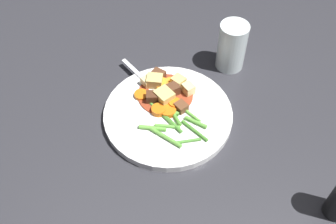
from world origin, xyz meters
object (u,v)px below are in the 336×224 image
(carrot_slice_0, at_px, (159,109))
(potato_chunk_1, at_px, (149,81))
(potato_chunk_2, at_px, (188,89))
(meat_chunk_0, at_px, (173,90))
(potato_chunk_3, at_px, (155,81))
(potato_chunk_0, at_px, (164,97))
(meat_chunk_2, at_px, (153,97))
(carrot_slice_3, at_px, (171,83))
(meat_chunk_1, at_px, (158,76))
(water_glass, at_px, (232,46))
(dinner_plate, at_px, (168,114))
(carrot_slice_1, at_px, (141,95))
(carrot_slice_4, at_px, (162,85))
(meat_chunk_3, at_px, (181,107))
(fork, at_px, (146,82))
(carrot_slice_2, at_px, (175,104))
(carrot_slice_5, at_px, (168,110))
(carrot_slice_6, at_px, (164,90))
(potato_chunk_4, at_px, (178,82))

(carrot_slice_0, distance_m, potato_chunk_1, 0.08)
(potato_chunk_2, relative_size, meat_chunk_0, 0.95)
(potato_chunk_2, distance_m, potato_chunk_3, 0.08)
(potato_chunk_0, relative_size, meat_chunk_2, 1.33)
(carrot_slice_3, bearing_deg, meat_chunk_1, 59.46)
(water_glass, bearing_deg, meat_chunk_0, 129.73)
(potato_chunk_2, distance_m, water_glass, 0.15)
(dinner_plate, bearing_deg, carrot_slice_1, 53.55)
(potato_chunk_2, height_order, water_glass, water_glass)
(potato_chunk_3, bearing_deg, carrot_slice_1, 138.06)
(carrot_slice_3, bearing_deg, carrot_slice_4, 109.80)
(meat_chunk_1, xyz_separation_m, meat_chunk_3, (-0.09, -0.05, -0.00))
(meat_chunk_3, distance_m, water_glass, 0.20)
(carrot_slice_4, bearing_deg, potato_chunk_1, 74.22)
(potato_chunk_1, relative_size, fork, 0.22)
(carrot_slice_1, distance_m, fork, 0.04)
(carrot_slice_1, distance_m, potato_chunk_0, 0.05)
(carrot_slice_2, distance_m, meat_chunk_3, 0.02)
(carrot_slice_4, relative_size, potato_chunk_3, 1.03)
(carrot_slice_2, relative_size, carrot_slice_5, 0.76)
(potato_chunk_1, bearing_deg, dinner_plate, -151.05)
(carrot_slice_6, relative_size, meat_chunk_2, 0.92)
(dinner_plate, bearing_deg, meat_chunk_2, 47.76)
(carrot_slice_0, xyz_separation_m, carrot_slice_4, (0.07, -0.01, 0.00))
(carrot_slice_0, xyz_separation_m, carrot_slice_2, (0.02, -0.03, 0.00))
(carrot_slice_2, height_order, carrot_slice_6, carrot_slice_2)
(potato_chunk_4, distance_m, meat_chunk_1, 0.05)
(carrot_slice_4, bearing_deg, dinner_plate, -169.03)
(potato_chunk_1, relative_size, potato_chunk_3, 0.90)
(meat_chunk_3, height_order, fork, meat_chunk_3)
(potato_chunk_3, height_order, potato_chunk_4, potato_chunk_3)
(dinner_plate, relative_size, potato_chunk_4, 10.29)
(carrot_slice_2, xyz_separation_m, meat_chunk_2, (0.01, 0.05, 0.01))
(meat_chunk_2, distance_m, fork, 0.06)
(carrot_slice_6, relative_size, meat_chunk_0, 0.99)
(fork, bearing_deg, carrot_slice_1, 167.97)
(carrot_slice_1, distance_m, potato_chunk_2, 0.11)
(potato_chunk_3, bearing_deg, potato_chunk_1, 70.06)
(carrot_slice_0, bearing_deg, potato_chunk_0, -20.48)
(potato_chunk_4, bearing_deg, fork, 81.58)
(potato_chunk_2, bearing_deg, carrot_slice_6, 87.31)
(carrot_slice_6, bearing_deg, meat_chunk_0, -107.51)
(fork, bearing_deg, carrot_slice_0, -159.83)
(carrot_slice_6, bearing_deg, dinner_plate, -170.07)
(meat_chunk_1, bearing_deg, carrot_slice_1, 146.55)
(carrot_slice_0, distance_m, meat_chunk_3, 0.05)
(carrot_slice_5, xyz_separation_m, potato_chunk_2, (0.06, -0.05, 0.01))
(meat_chunk_0, bearing_deg, potato_chunk_3, 60.09)
(dinner_plate, height_order, carrot_slice_3, carrot_slice_3)
(meat_chunk_1, bearing_deg, carrot_slice_4, -155.65)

